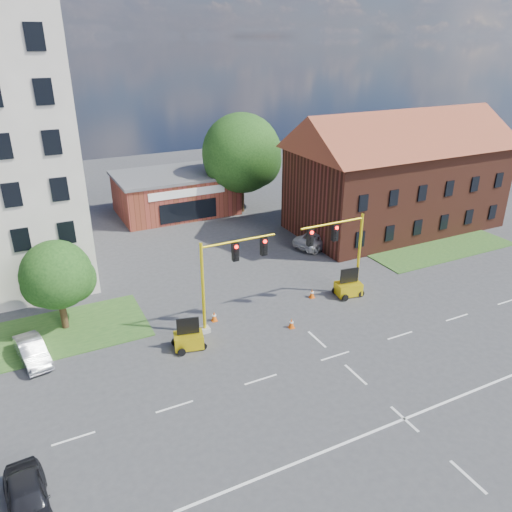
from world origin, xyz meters
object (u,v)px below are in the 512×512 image
trailer_east (348,287)px  pickup_white (320,238)px  signal_mast_east (341,248)px  signal_mast_west (227,272)px  sedan_dark (27,499)px  trailer_west (189,339)px

trailer_east → pickup_white: size_ratio=0.39×
signal_mast_east → pickup_white: bearing=64.1°
signal_mast_west → pickup_white: bearing=34.3°
trailer_east → pickup_white: 9.55m
trailer_east → sedan_dark: bearing=-148.5°
signal_mast_west → pickup_white: (13.01, 8.88, -3.19)m
signal_mast_east → signal_mast_west: bearing=180.0°
trailer_east → signal_mast_west: bearing=-171.5°
pickup_white → sedan_dark: 31.60m
trailer_west → sedan_dark: 12.58m
signal_mast_west → signal_mast_east: size_ratio=1.00×
trailer_west → trailer_east: size_ratio=0.96×
signal_mast_east → sedan_dark: 23.67m
signal_mast_west → trailer_east: (9.60, -0.05, -3.27)m
trailer_west → trailer_east: 12.83m
trailer_west → pickup_white: 19.10m
signal_mast_west → signal_mast_east: same height
pickup_white → sedan_dark: bearing=110.8°
trailer_west → sedan_dark: bearing=-126.2°
trailer_west → pickup_white: trailer_west is taller
signal_mast_west → signal_mast_east: 8.71m
trailer_east → pickup_white: trailer_east is taller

